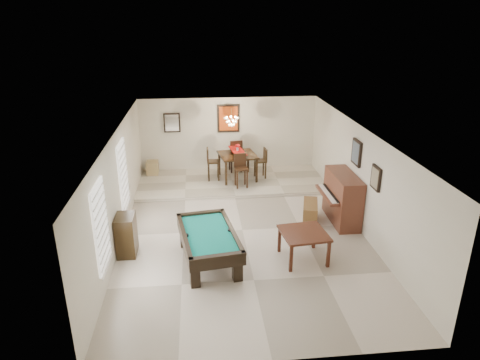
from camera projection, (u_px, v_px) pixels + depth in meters
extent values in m
cube|color=beige|center=(242.00, 230.00, 11.02)|extent=(6.00, 9.00, 0.02)
cube|color=silver|center=(228.00, 135.00, 14.72)|extent=(6.00, 0.04, 2.60)
cube|color=silver|center=(275.00, 293.00, 6.37)|extent=(6.00, 0.04, 2.60)
cube|color=silver|center=(118.00, 188.00, 10.26)|extent=(0.04, 9.00, 2.60)
cube|color=silver|center=(360.00, 179.00, 10.83)|extent=(0.04, 9.00, 2.60)
cube|color=white|center=(243.00, 132.00, 10.07)|extent=(6.00, 9.00, 0.04)
cube|color=beige|center=(232.00, 182.00, 14.01)|extent=(6.00, 2.50, 0.12)
cube|color=white|center=(101.00, 226.00, 8.18)|extent=(0.06, 1.00, 1.70)
cube|color=white|center=(123.00, 175.00, 10.78)|extent=(0.06, 1.00, 1.70)
cube|color=brown|center=(310.00, 212.00, 11.40)|extent=(0.59, 1.00, 0.52)
cube|color=black|center=(126.00, 235.00, 9.77)|extent=(0.42, 0.64, 0.95)
cube|color=tan|center=(152.00, 168.00, 14.50)|extent=(0.39, 0.48, 0.43)
cube|color=#D84C14|center=(228.00, 118.00, 14.46)|extent=(0.75, 0.06, 0.95)
cube|color=white|center=(172.00, 123.00, 14.32)|extent=(0.55, 0.06, 0.65)
cube|color=slate|center=(357.00, 153.00, 10.89)|extent=(0.06, 0.55, 0.65)
cube|color=gray|center=(376.00, 178.00, 9.75)|extent=(0.06, 0.45, 0.55)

